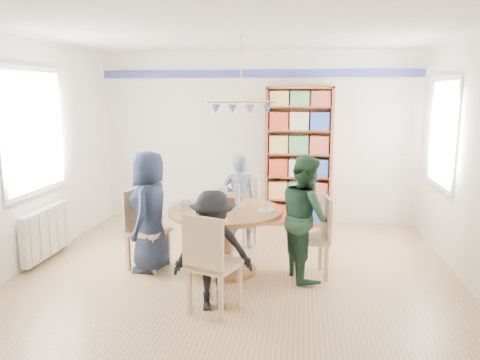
% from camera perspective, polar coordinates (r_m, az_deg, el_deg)
% --- Properties ---
extents(ground, '(5.00, 5.00, 0.00)m').
position_cam_1_polar(ground, '(5.37, -0.58, -11.86)').
color(ground, tan).
extents(room_shell, '(5.00, 5.00, 5.00)m').
position_cam_1_polar(room_shell, '(5.88, -1.92, 6.63)').
color(room_shell, white).
rests_on(room_shell, ground).
extents(radiator, '(0.12, 1.00, 0.60)m').
position_cam_1_polar(radiator, '(6.32, -22.54, -5.89)').
color(radiator, silver).
rests_on(radiator, ground).
extents(dining_table, '(1.30, 1.30, 0.75)m').
position_cam_1_polar(dining_table, '(5.38, -1.73, -5.56)').
color(dining_table, '#995F32').
rests_on(dining_table, ground).
extents(chair_left, '(0.51, 0.51, 0.94)m').
position_cam_1_polar(chair_left, '(5.66, -11.85, -5.36)').
color(chair_left, tan).
rests_on(chair_left, ground).
extents(chair_right, '(0.47, 0.47, 0.93)m').
position_cam_1_polar(chair_right, '(5.34, 9.27, -6.34)').
color(chair_right, tan).
rests_on(chair_right, ground).
extents(chair_far, '(0.53, 0.53, 0.94)m').
position_cam_1_polar(chair_far, '(6.40, 0.18, -3.28)').
color(chair_far, tan).
rests_on(chair_far, ground).
extents(chair_near, '(0.55, 0.55, 0.97)m').
position_cam_1_polar(chair_near, '(4.39, -3.71, -9.65)').
color(chair_near, tan).
rests_on(chair_near, ground).
extents(person_left, '(0.45, 0.69, 1.41)m').
position_cam_1_polar(person_left, '(5.52, -10.93, -3.76)').
color(person_left, '#171F34').
rests_on(person_left, ground).
extents(person_right, '(0.72, 0.81, 1.39)m').
position_cam_1_polar(person_right, '(5.25, 8.04, -4.50)').
color(person_right, '#1B3626').
rests_on(person_right, ground).
extents(person_far, '(0.50, 0.37, 1.27)m').
position_cam_1_polar(person_far, '(6.22, -0.05, -2.62)').
color(person_far, gray).
rests_on(person_far, ground).
extents(person_near, '(0.83, 0.61, 1.16)m').
position_cam_1_polar(person_near, '(4.48, -3.29, -8.57)').
color(person_near, black).
rests_on(person_near, ground).
extents(bookshelf, '(1.03, 0.31, 2.16)m').
position_cam_1_polar(bookshelf, '(7.33, 7.15, 2.68)').
color(bookshelf, brown).
rests_on(bookshelf, ground).
extents(tableware, '(1.12, 1.12, 0.30)m').
position_cam_1_polar(tableware, '(5.34, -1.96, -2.82)').
color(tableware, white).
rests_on(tableware, dining_table).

